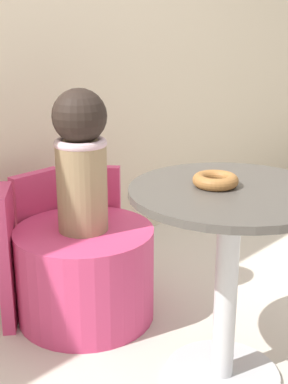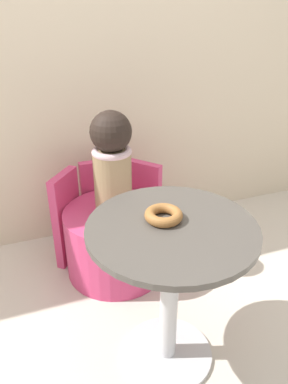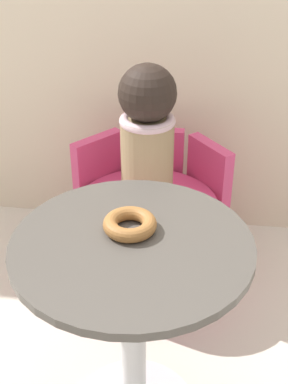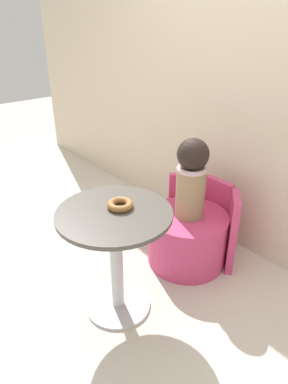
{
  "view_description": "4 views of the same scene",
  "coord_description": "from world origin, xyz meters",
  "px_view_note": "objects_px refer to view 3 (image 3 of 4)",
  "views": [
    {
      "loc": [
        -1.33,
        -0.91,
        1.2
      ],
      "look_at": [
        0.01,
        0.32,
        0.61
      ],
      "focal_mm": 50.0,
      "sensor_mm": 36.0,
      "label": 1
    },
    {
      "loc": [
        -0.47,
        -1.09,
        1.45
      ],
      "look_at": [
        0.02,
        0.26,
        0.69
      ],
      "focal_mm": 35.0,
      "sensor_mm": 36.0,
      "label": 2
    },
    {
      "loc": [
        0.21,
        -1.14,
        1.54
      ],
      "look_at": [
        0.01,
        0.32,
        0.63
      ],
      "focal_mm": 50.0,
      "sensor_mm": 36.0,
      "label": 3
    },
    {
      "loc": [
        1.36,
        -0.94,
        1.65
      ],
      "look_at": [
        -0.05,
        0.25,
        0.69
      ],
      "focal_mm": 32.0,
      "sensor_mm": 36.0,
      "label": 4
    }
  ],
  "objects_px": {
    "tub_chair": "(147,242)",
    "child_figure": "(147,136)",
    "donut": "(130,224)",
    "round_table": "(133,300)"
  },
  "relations": [
    {
      "from": "tub_chair",
      "to": "donut",
      "type": "xyz_separation_m",
      "value": [
        0.03,
        -0.61,
        0.52
      ]
    },
    {
      "from": "child_figure",
      "to": "donut",
      "type": "bearing_deg",
      "value": -87.15
    },
    {
      "from": "round_table",
      "to": "child_figure",
      "type": "relative_size",
      "value": 1.23
    },
    {
      "from": "tub_chair",
      "to": "child_figure",
      "type": "height_order",
      "value": "child_figure"
    },
    {
      "from": "child_figure",
      "to": "donut",
      "type": "height_order",
      "value": "child_figure"
    },
    {
      "from": "tub_chair",
      "to": "child_figure",
      "type": "distance_m",
      "value": 0.49
    },
    {
      "from": "donut",
      "to": "child_figure",
      "type": "bearing_deg",
      "value": 92.85
    },
    {
      "from": "round_table",
      "to": "donut",
      "type": "xyz_separation_m",
      "value": [
        -0.01,
        0.05,
        0.22
      ]
    },
    {
      "from": "tub_chair",
      "to": "child_figure",
      "type": "xyz_separation_m",
      "value": [
        0.0,
        0.0,
        0.49
      ]
    },
    {
      "from": "round_table",
      "to": "child_figure",
      "type": "distance_m",
      "value": 0.69
    }
  ]
}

